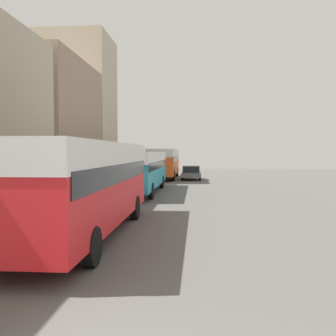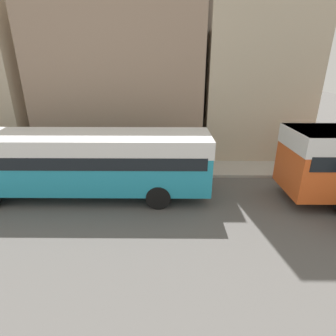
% 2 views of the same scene
% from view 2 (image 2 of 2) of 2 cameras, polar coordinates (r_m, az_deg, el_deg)
% --- Properties ---
extents(building_far_terrace, '(6.27, 9.91, 9.38)m').
position_cam_2_polar(building_far_terrace, '(18.17, -9.86, 18.69)').
color(building_far_terrace, gray).
rests_on(building_far_terrace, ground_plane).
extents(building_end_row, '(6.37, 6.13, 13.56)m').
position_cam_2_polar(building_end_row, '(18.70, 18.19, 24.51)').
color(building_end_row, '#BCAD93').
rests_on(building_end_row, ground_plane).
extents(bus_following, '(2.64, 11.25, 2.82)m').
position_cam_2_polar(bus_following, '(11.87, -18.94, 2.48)').
color(bus_following, teal).
rests_on(bus_following, ground_plane).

